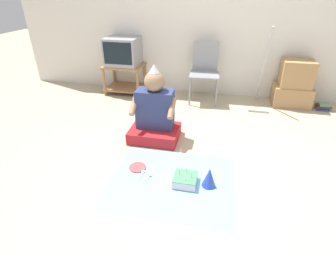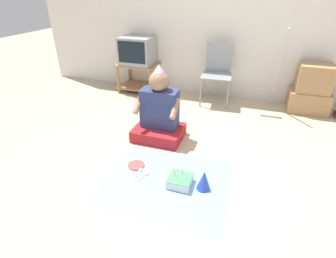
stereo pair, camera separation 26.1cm
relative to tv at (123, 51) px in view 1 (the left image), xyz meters
name	(u,v)px [view 1 (the left image)]	position (x,y,z in m)	size (l,w,h in m)	color
ground_plane	(190,173)	(1.37, -1.97, -0.68)	(16.00, 16.00, 0.00)	tan
wall_back	(214,11)	(1.37, 0.27, 0.59)	(6.40, 0.06, 2.55)	silver
tv_stand	(125,76)	(0.00, 0.00, -0.40)	(0.63, 0.48, 0.47)	#997047
tv	(123,51)	(0.00, 0.00, 0.00)	(0.51, 0.47, 0.43)	#99999E
folding_chair	(205,68)	(1.31, -0.06, -0.18)	(0.46, 0.42, 0.88)	gray
cardboard_box_stack	(294,85)	(2.63, 0.01, -0.37)	(0.53, 0.40, 0.68)	#A87F51
dust_mop	(261,86)	(2.14, -0.23, -0.34)	(0.28, 0.50, 1.17)	#B2ADA3
book_pile	(323,107)	(3.07, -0.08, -0.64)	(0.20, 0.14, 0.10)	#284793
person_seated	(155,115)	(0.87, -1.37, -0.38)	(0.56, 0.45, 0.88)	red
party_cloth	(172,181)	(1.22, -2.12, -0.68)	(1.14, 0.96, 0.01)	#7FC6E0
birthday_cake	(185,180)	(1.35, -2.13, -0.64)	(0.21, 0.21, 0.15)	silver
party_hat_blue	(209,177)	(1.56, -2.11, -0.58)	(0.13, 0.13, 0.19)	blue
paper_plate	(138,167)	(0.85, -2.00, -0.67)	(0.17, 0.17, 0.01)	#D84C4C
plastic_spoon_near	(143,173)	(0.92, -2.07, -0.67)	(0.04, 0.15, 0.01)	white
plastic_spoon_far	(149,176)	(1.00, -2.10, -0.67)	(0.06, 0.14, 0.01)	white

